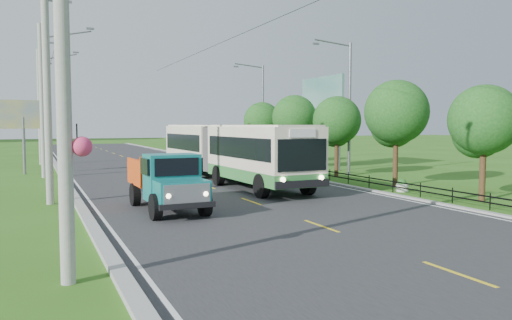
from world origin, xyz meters
TOP-DOWN VIEW (x-y plane):
  - ground at (0.00, 0.00)m, footprint 240.00×240.00m
  - road at (0.00, 20.00)m, footprint 14.00×120.00m
  - curb_left at (-7.20, 20.00)m, footprint 0.40×120.00m
  - curb_right at (7.15, 20.00)m, footprint 0.30×120.00m
  - edge_line_left at (-6.65, 20.00)m, footprint 0.12×120.00m
  - edge_line_right at (6.65, 20.00)m, footprint 0.12×120.00m
  - centre_dash at (0.00, 0.00)m, footprint 0.12×2.20m
  - railing_right at (8.00, 14.00)m, footprint 0.04×40.00m
  - pole_nearest at (-8.24, -3.00)m, footprint 3.51×0.44m
  - pole_near at (-8.26, 9.00)m, footprint 3.51×0.32m
  - pole_mid at (-8.26, 21.00)m, footprint 3.51×0.32m
  - pole_far at (-8.26, 33.00)m, footprint 3.51×0.32m
  - tree_second at (9.86, 2.14)m, footprint 3.18×3.26m
  - tree_third at (9.86, 8.14)m, footprint 3.60×3.62m
  - tree_fourth at (9.86, 14.14)m, footprint 3.24×3.31m
  - tree_fifth at (9.86, 20.14)m, footprint 3.48×3.52m
  - tree_back at (9.86, 26.14)m, footprint 3.30×3.36m
  - streetlight_mid at (10.64, 14.00)m, footprint 3.02×0.20m
  - streetlight_far at (10.64, 28.00)m, footprint 3.02×0.20m
  - planter_near at (8.60, 6.00)m, footprint 0.64×0.64m
  - planter_mid at (8.60, 14.00)m, footprint 0.64×0.64m
  - planter_far at (8.60, 22.00)m, footprint 0.64×0.64m
  - billboard_left at (-9.50, 24.00)m, footprint 3.00×0.20m
  - billboard_right at (12.30, 20.00)m, footprint 0.24×6.00m
  - bus at (1.95, 13.97)m, footprint 3.37×17.60m
  - dump_truck at (-4.02, 5.34)m, footprint 2.28×5.60m

SIDE VIEW (x-z plane):
  - ground at x=0.00m, z-range 0.00..0.00m
  - road at x=0.00m, z-range 0.00..0.02m
  - edge_line_left at x=-6.65m, z-range 0.02..0.02m
  - edge_line_right at x=6.65m, z-range 0.02..0.02m
  - centre_dash at x=0.00m, z-range 0.02..0.02m
  - curb_right at x=7.15m, z-range 0.00..0.10m
  - curb_left at x=-7.20m, z-range 0.00..0.15m
  - planter_near at x=8.60m, z-range -0.05..0.62m
  - planter_mid at x=8.60m, z-range -0.05..0.62m
  - planter_far at x=8.60m, z-range -0.05..0.62m
  - railing_right at x=8.00m, z-range 0.00..0.60m
  - dump_truck at x=-4.02m, z-range 0.15..2.49m
  - bus at x=1.95m, z-range 0.34..3.72m
  - tree_second at x=9.86m, z-range 0.87..6.17m
  - tree_fourth at x=9.86m, z-range 0.89..6.29m
  - tree_back at x=9.86m, z-range 0.90..6.40m
  - tree_fifth at x=9.86m, z-range 0.95..6.75m
  - billboard_left at x=-9.50m, z-range 1.27..6.47m
  - tree_third at x=9.86m, z-range 0.99..6.99m
  - streetlight_mid at x=10.64m, z-range 0.37..9.44m
  - streetlight_far at x=10.64m, z-range 0.37..9.44m
  - pole_nearest at x=-8.24m, z-range -0.06..9.94m
  - pole_near at x=-8.26m, z-range 0.09..10.09m
  - pole_mid at x=-8.26m, z-range 0.09..10.09m
  - pole_far at x=-8.26m, z-range 0.09..10.09m
  - billboard_right at x=12.30m, z-range 1.69..8.99m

